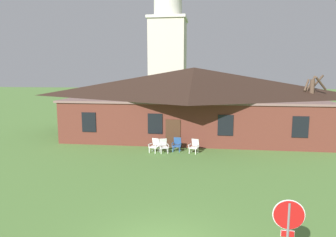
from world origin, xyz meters
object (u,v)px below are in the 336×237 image
(lawn_chair_middle, at_px, (194,146))
(lawn_chair_near_door, at_px, (163,145))
(stop_sign, at_px, (288,225))
(lawn_chair_by_porch, at_px, (155,145))
(lawn_chair_left_end, at_px, (177,144))

(lawn_chair_middle, bearing_deg, lawn_chair_near_door, -174.69)
(stop_sign, distance_m, lawn_chair_by_porch, 14.00)
(lawn_chair_by_porch, xyz_separation_m, lawn_chair_left_end, (1.51, 0.51, 0.00))
(lawn_chair_left_end, bearing_deg, lawn_chair_by_porch, -161.45)
(lawn_chair_left_end, relative_size, lawn_chair_middle, 1.00)
(lawn_chair_left_end, height_order, lawn_chair_middle, same)
(lawn_chair_left_end, distance_m, lawn_chair_middle, 1.29)
(lawn_chair_left_end, bearing_deg, lawn_chair_near_door, -148.23)
(stop_sign, xyz_separation_m, lawn_chair_middle, (-3.02, 12.86, -1.11))
(lawn_chair_near_door, bearing_deg, stop_sign, -67.84)
(stop_sign, height_order, lawn_chair_near_door, stop_sign)
(stop_sign, distance_m, lawn_chair_left_end, 13.92)
(stop_sign, height_order, lawn_chair_middle, stop_sign)
(lawn_chair_by_porch, distance_m, lawn_chair_left_end, 1.59)
(lawn_chair_near_door, bearing_deg, lawn_chair_middle, 5.31)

